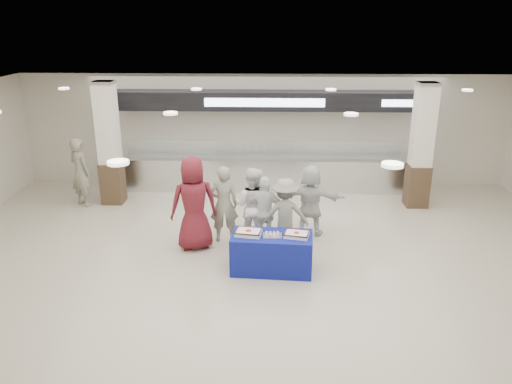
{
  "coord_description": "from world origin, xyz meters",
  "views": [
    {
      "loc": [
        0.18,
        -8.24,
        4.67
      ],
      "look_at": [
        -0.12,
        1.6,
        1.23
      ],
      "focal_mm": 35.0,
      "sensor_mm": 36.0,
      "label": 1
    }
  ],
  "objects_px": {
    "display_table": "(272,253)",
    "soldier_bg": "(80,172)",
    "sheet_cake_left": "(248,232)",
    "soldier_b": "(285,214)",
    "civilian_maroon": "(194,203)",
    "civilian_white": "(310,200)",
    "chef_short": "(265,212)",
    "cupcake_tray": "(272,235)",
    "chef_tall": "(252,205)",
    "sheet_cake_right": "(297,234)",
    "soldier_a": "(224,204)"
  },
  "relations": [
    {
      "from": "cupcake_tray",
      "to": "chef_short",
      "type": "height_order",
      "value": "chef_short"
    },
    {
      "from": "cupcake_tray",
      "to": "chef_tall",
      "type": "xyz_separation_m",
      "value": [
        -0.43,
        1.36,
        0.07
      ]
    },
    {
      "from": "soldier_a",
      "to": "soldier_bg",
      "type": "relative_size",
      "value": 0.95
    },
    {
      "from": "civilian_white",
      "to": "soldier_bg",
      "type": "bearing_deg",
      "value": -8.45
    },
    {
      "from": "display_table",
      "to": "cupcake_tray",
      "type": "xyz_separation_m",
      "value": [
        0.01,
        -0.04,
        0.4
      ]
    },
    {
      "from": "civilian_maroon",
      "to": "display_table",
      "type": "bearing_deg",
      "value": 131.08
    },
    {
      "from": "sheet_cake_left",
      "to": "soldier_bg",
      "type": "distance_m",
      "value": 5.68
    },
    {
      "from": "sheet_cake_left",
      "to": "civilian_white",
      "type": "bearing_deg",
      "value": 53.3
    },
    {
      "from": "sheet_cake_left",
      "to": "chef_tall",
      "type": "xyz_separation_m",
      "value": [
        0.03,
        1.31,
        0.05
      ]
    },
    {
      "from": "display_table",
      "to": "sheet_cake_left",
      "type": "height_order",
      "value": "sheet_cake_left"
    },
    {
      "from": "display_table",
      "to": "soldier_bg",
      "type": "height_order",
      "value": "soldier_bg"
    },
    {
      "from": "sheet_cake_left",
      "to": "soldier_b",
      "type": "relative_size",
      "value": 0.34
    },
    {
      "from": "display_table",
      "to": "cupcake_tray",
      "type": "height_order",
      "value": "cupcake_tray"
    },
    {
      "from": "sheet_cake_right",
      "to": "soldier_b",
      "type": "height_order",
      "value": "soldier_b"
    },
    {
      "from": "sheet_cake_right",
      "to": "soldier_bg",
      "type": "distance_m",
      "value": 6.46
    },
    {
      "from": "civilian_maroon",
      "to": "soldier_bg",
      "type": "height_order",
      "value": "civilian_maroon"
    },
    {
      "from": "cupcake_tray",
      "to": "sheet_cake_right",
      "type": "bearing_deg",
      "value": -0.47
    },
    {
      "from": "display_table",
      "to": "sheet_cake_left",
      "type": "relative_size",
      "value": 2.87
    },
    {
      "from": "sheet_cake_right",
      "to": "soldier_b",
      "type": "bearing_deg",
      "value": 100.72
    },
    {
      "from": "civilian_maroon",
      "to": "soldier_b",
      "type": "height_order",
      "value": "civilian_maroon"
    },
    {
      "from": "chef_short",
      "to": "soldier_a",
      "type": "bearing_deg",
      "value": -8.92
    },
    {
      "from": "soldier_b",
      "to": "civilian_maroon",
      "type": "bearing_deg",
      "value": -2.86
    },
    {
      "from": "civilian_maroon",
      "to": "civilian_white",
      "type": "bearing_deg",
      "value": 179.56
    },
    {
      "from": "sheet_cake_right",
      "to": "chef_short",
      "type": "bearing_deg",
      "value": 118.38
    },
    {
      "from": "civilian_maroon",
      "to": "chef_short",
      "type": "bearing_deg",
      "value": 166.1
    },
    {
      "from": "display_table",
      "to": "soldier_b",
      "type": "height_order",
      "value": "soldier_b"
    },
    {
      "from": "sheet_cake_left",
      "to": "civilian_maroon",
      "type": "xyz_separation_m",
      "value": [
        -1.19,
        0.97,
        0.21
      ]
    },
    {
      "from": "soldier_a",
      "to": "civilian_white",
      "type": "distance_m",
      "value": 1.95
    },
    {
      "from": "display_table",
      "to": "chef_short",
      "type": "relative_size",
      "value": 0.99
    },
    {
      "from": "civilian_maroon",
      "to": "soldier_a",
      "type": "relative_size",
      "value": 1.17
    },
    {
      "from": "soldier_a",
      "to": "civilian_maroon",
      "type": "bearing_deg",
      "value": 26.43
    },
    {
      "from": "civilian_white",
      "to": "soldier_bg",
      "type": "xyz_separation_m",
      "value": [
        -5.82,
        1.69,
        0.08
      ]
    },
    {
      "from": "sheet_cake_left",
      "to": "sheet_cake_right",
      "type": "bearing_deg",
      "value": -3.76
    },
    {
      "from": "sheet_cake_right",
      "to": "chef_short",
      "type": "height_order",
      "value": "chef_short"
    },
    {
      "from": "chef_tall",
      "to": "civilian_white",
      "type": "distance_m",
      "value": 1.36
    },
    {
      "from": "soldier_a",
      "to": "soldier_b",
      "type": "height_order",
      "value": "soldier_a"
    },
    {
      "from": "chef_short",
      "to": "civilian_maroon",
      "type": "bearing_deg",
      "value": 11.45
    },
    {
      "from": "chef_tall",
      "to": "chef_short",
      "type": "xyz_separation_m",
      "value": [
        0.28,
        -0.23,
        -0.06
      ]
    },
    {
      "from": "sheet_cake_right",
      "to": "civilian_white",
      "type": "distance_m",
      "value": 1.86
    },
    {
      "from": "sheet_cake_right",
      "to": "soldier_a",
      "type": "bearing_deg",
      "value": 137.25
    },
    {
      "from": "soldier_b",
      "to": "display_table",
      "type": "bearing_deg",
      "value": 71.72
    },
    {
      "from": "soldier_b",
      "to": "cupcake_tray",
      "type": "bearing_deg",
      "value": 72.58
    },
    {
      "from": "sheet_cake_right",
      "to": "civilian_maroon",
      "type": "bearing_deg",
      "value": 153.93
    },
    {
      "from": "chef_tall",
      "to": "display_table",
      "type": "bearing_deg",
      "value": 122.61
    },
    {
      "from": "sheet_cake_right",
      "to": "soldier_a",
      "type": "distance_m",
      "value": 2.06
    },
    {
      "from": "display_table",
      "to": "soldier_b",
      "type": "relative_size",
      "value": 0.99
    },
    {
      "from": "cupcake_tray",
      "to": "civilian_maroon",
      "type": "relative_size",
      "value": 0.18
    },
    {
      "from": "soldier_a",
      "to": "civilian_white",
      "type": "height_order",
      "value": "soldier_a"
    },
    {
      "from": "chef_short",
      "to": "chef_tall",
      "type": "bearing_deg",
      "value": -32.11
    },
    {
      "from": "soldier_a",
      "to": "chef_tall",
      "type": "height_order",
      "value": "soldier_a"
    }
  ]
}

